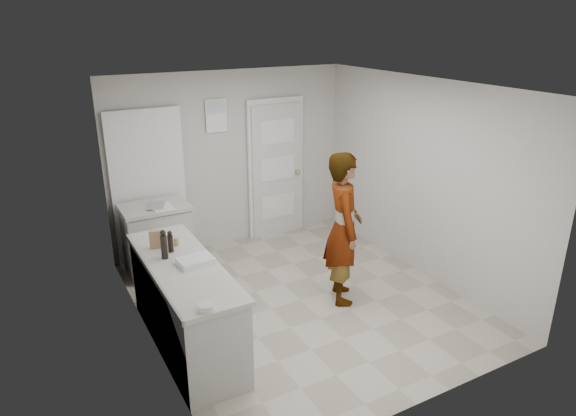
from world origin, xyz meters
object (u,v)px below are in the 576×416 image
baking_dish (196,261)px  egg_bowl (206,307)px  person (343,228)px  oil_cruet_a (170,242)px  cake_mix_box (155,239)px  spice_jar (176,242)px  oil_cruet_b (164,245)px

baking_dish → egg_bowl: bearing=-103.6°
person → oil_cruet_a: (-1.92, 0.28, 0.14)m
cake_mix_box → baking_dish: 0.59m
spice_jar → oil_cruet_a: oil_cruet_a is taller
baking_dish → egg_bowl: size_ratio=2.54×
cake_mix_box → oil_cruet_b: (0.01, -0.28, 0.05)m
baking_dish → egg_bowl: baking_dish is taller
person → baking_dish: 1.80m
person → oil_cruet_a: person is taller
person → spice_jar: bearing=101.5°
person → cake_mix_box: (-2.03, 0.44, 0.13)m
oil_cruet_a → person: bearing=-8.4°
person → oil_cruet_a: size_ratio=7.82×
oil_cruet_b → baking_dish: oil_cruet_b is taller
spice_jar → baking_dish: size_ratio=0.25×
egg_bowl → oil_cruet_a: bearing=86.5°
baking_dish → oil_cruet_a: bearing=109.0°
oil_cruet_b → baking_dish: 0.36m
spice_jar → oil_cruet_b: (-0.19, -0.24, 0.10)m
person → baking_dish: bearing=117.0°
oil_cruet_b → cake_mix_box: bearing=92.8°
spice_jar → baking_dish: spice_jar is taller
oil_cruet_b → egg_bowl: bearing=-88.8°
oil_cruet_a → egg_bowl: oil_cruet_a is taller
person → egg_bowl: 2.20m
cake_mix_box → spice_jar: cake_mix_box is taller
baking_dish → egg_bowl: (-0.20, -0.84, -0.00)m
cake_mix_box → spice_jar: size_ratio=2.27×
spice_jar → cake_mix_box: bearing=169.5°
person → cake_mix_box: size_ratio=9.27×
cake_mix_box → spice_jar: bearing=8.0°
baking_dish → egg_bowl: 0.86m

